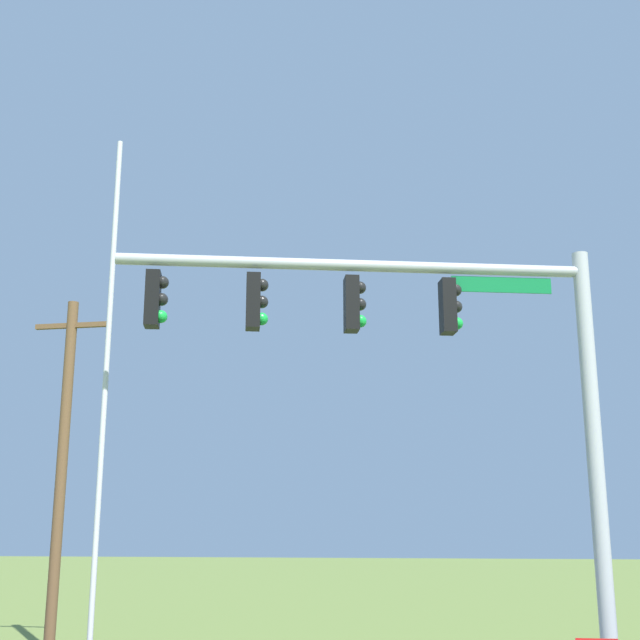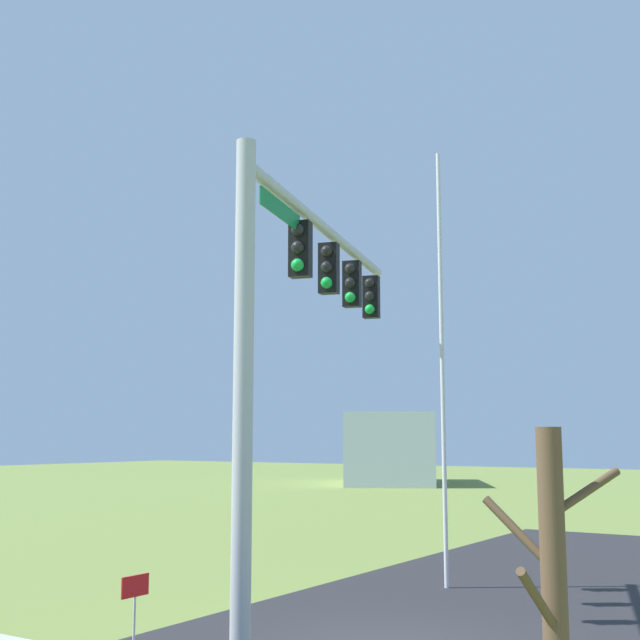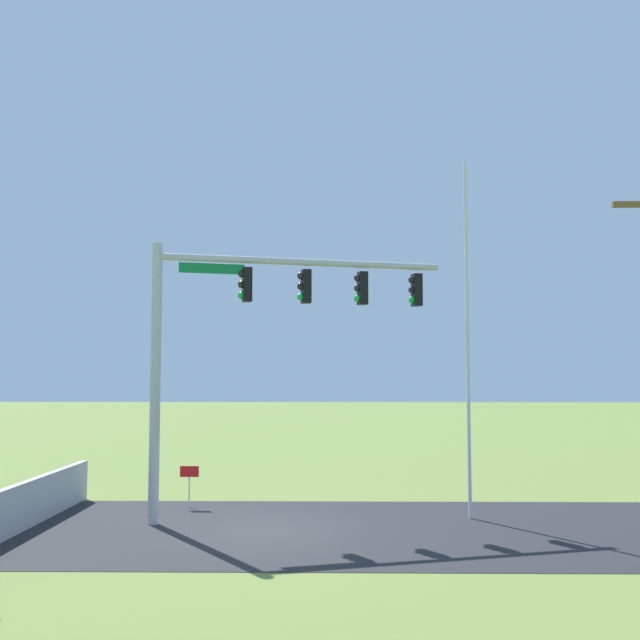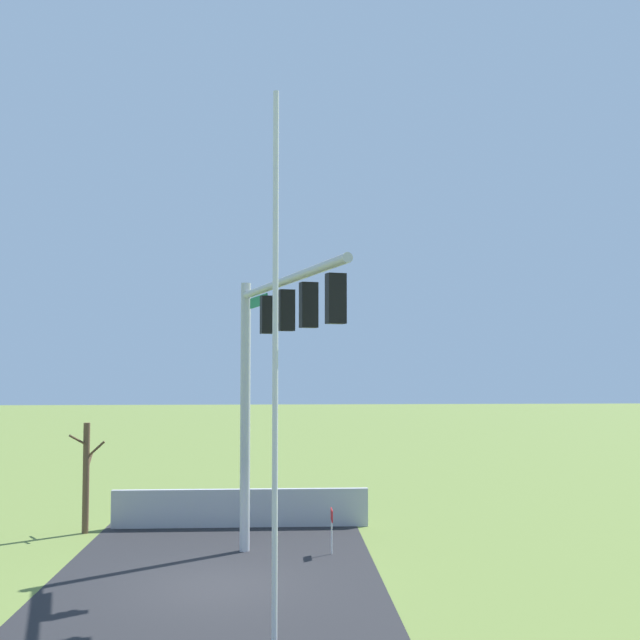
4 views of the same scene
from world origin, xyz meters
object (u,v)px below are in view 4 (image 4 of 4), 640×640
at_px(flagpole, 275,377).
at_px(bare_tree, 86,476).
at_px(signal_mast, 269,353).
at_px(open_sign, 332,521).

height_order(flagpole, bare_tree, flagpole).
distance_m(signal_mast, flagpole, 6.03).
bearing_deg(flagpole, signal_mast, 1.79).
xyz_separation_m(signal_mast, open_sign, (2.04, -1.70, -4.57)).
xyz_separation_m(signal_mast, bare_tree, (5.06, 5.72, -3.72)).
xyz_separation_m(flagpole, open_sign, (8.04, -1.51, -4.08)).
relative_size(signal_mast, flagpole, 0.81).
bearing_deg(signal_mast, bare_tree, 48.47).
height_order(signal_mast, bare_tree, signal_mast).
height_order(signal_mast, open_sign, signal_mast).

